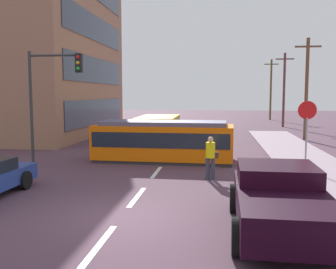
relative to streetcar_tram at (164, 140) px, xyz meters
name	(u,v)px	position (x,y,z in m)	size (l,w,h in m)	color
ground_plane	(168,157)	(0.09, 1.16, -1.02)	(120.00, 120.00, 0.00)	#4E3443
sidewalk_curb_right	(324,175)	(6.89, -2.84, -0.95)	(3.20, 36.00, 0.14)	gray
lane_stripe_0	(99,245)	(0.09, -10.84, -1.02)	(0.16, 2.40, 0.01)	silver
lane_stripe_1	(137,197)	(0.09, -6.84, -1.02)	(0.16, 2.40, 0.01)	silver
lane_stripe_2	(157,172)	(0.09, -2.84, -1.02)	(0.16, 2.40, 0.01)	silver
lane_stripe_3	(178,145)	(0.09, 6.00, -1.02)	(0.16, 2.40, 0.01)	silver
lane_stripe_4	(186,135)	(0.09, 12.00, -1.02)	(0.16, 2.40, 0.01)	silver
corner_building	(4,35)	(-14.42, 10.89, 6.98)	(15.34, 16.06, 16.00)	#986A50
streetcar_tram	(164,140)	(0.00, 0.00, 0.00)	(6.86, 2.77, 1.98)	#EF6107
city_bus	(158,128)	(-1.37, 6.98, 0.01)	(2.59, 5.49, 1.80)	gold
pedestrian_crossing	(211,155)	(2.37, -3.91, -0.08)	(0.51, 0.36, 1.67)	#323645
pickup_truck_parked	(279,199)	(4.11, -9.51, -0.23)	(2.35, 5.04, 1.55)	black
stop_sign	(307,121)	(6.31, -2.13, 1.17)	(0.76, 0.07, 2.88)	gray
traffic_light_mast	(50,87)	(-4.89, -2.00, 2.61)	(2.53, 0.33, 5.23)	#333333
utility_pole_mid	(307,87)	(8.85, 9.88, 2.76)	(1.80, 0.24, 7.22)	brown
utility_pole_far	(284,88)	(9.17, 21.36, 2.83)	(1.80, 0.24, 7.36)	brown
utility_pole_distant	(271,88)	(9.32, 32.36, 3.00)	(1.80, 0.24, 7.68)	brown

